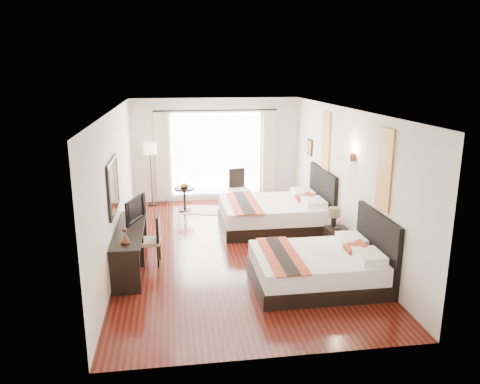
{
  "coord_description": "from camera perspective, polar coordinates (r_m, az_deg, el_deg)",
  "views": [
    {
      "loc": [
        -1.16,
        -8.81,
        3.52
      ],
      "look_at": [
        0.19,
        0.48,
        1.06
      ],
      "focal_mm": 35.0,
      "sensor_mm": 36.0,
      "label": 1
    }
  ],
  "objects": [
    {
      "name": "art_panel_near",
      "position": [
        7.95,
        17.22,
        2.63
      ],
      "size": [
        0.03,
        0.5,
        1.35
      ],
      "primitive_type": "cube",
      "color": "#963C15",
      "rests_on": "wall_headboard"
    },
    {
      "name": "floor_lamp",
      "position": [
        12.45,
        -10.9,
        4.74
      ],
      "size": [
        0.34,
        0.34,
        1.69
      ],
      "color": "black",
      "rests_on": "floor"
    },
    {
      "name": "bed_near",
      "position": [
        8.07,
        9.84,
        -8.95
      ],
      "size": [
        2.15,
        1.67,
        1.21
      ],
      "color": "black",
      "rests_on": "floor"
    },
    {
      "name": "fruit_bowl",
      "position": [
        11.96,
        -6.82,
        0.62
      ],
      "size": [
        0.31,
        0.31,
        0.06
      ],
      "primitive_type": "imported",
      "rotation": [
        0.0,
        0.0,
        0.38
      ],
      "color": "#473019",
      "rests_on": "side_table"
    },
    {
      "name": "sheer_curtain",
      "position": [
        12.73,
        -2.91,
        4.62
      ],
      "size": [
        2.3,
        0.02,
        2.1
      ],
      "primitive_type": "cube",
      "color": "white",
      "rests_on": "wall_window"
    },
    {
      "name": "ceiling",
      "position": [
        8.92,
        -0.76,
        9.99
      ],
      "size": [
        4.5,
        7.5,
        0.02
      ],
      "primitive_type": "cube",
      "color": "white",
      "rests_on": "wall_headboard"
    },
    {
      "name": "wall_desk",
      "position": [
        9.13,
        -14.84,
        0.76
      ],
      "size": [
        0.01,
        7.5,
        2.8
      ],
      "primitive_type": "cube",
      "color": "silver",
      "rests_on": "floor"
    },
    {
      "name": "wall_window",
      "position": [
        12.79,
        -2.95,
        5.12
      ],
      "size": [
        4.5,
        0.01,
        2.8
      ],
      "primitive_type": "cube",
      "color": "silver",
      "rests_on": "floor"
    },
    {
      "name": "jute_rug",
      "position": [
        12.1,
        -3.94,
        -2.24
      ],
      "size": [
        1.36,
        1.1,
        0.01
      ],
      "primitive_type": "cube",
      "rotation": [
        0.0,
        0.0,
        -0.27
      ],
      "color": "tan",
      "rests_on": "floor"
    },
    {
      "name": "nightstand",
      "position": [
        9.51,
        11.76,
        -5.8
      ],
      "size": [
        0.41,
        0.5,
        0.48
      ],
      "primitive_type": "cube",
      "color": "black",
      "rests_on": "floor"
    },
    {
      "name": "wall_sconce",
      "position": [
        9.14,
        13.43,
        4.2
      ],
      "size": [
        0.1,
        0.14,
        0.14
      ],
      "primitive_type": "cube",
      "color": "#4A2B1A",
      "rests_on": "wall_headboard"
    },
    {
      "name": "window_glass",
      "position": [
        12.79,
        -2.93,
        4.67
      ],
      "size": [
        2.4,
        0.02,
        2.2
      ],
      "primitive_type": "cube",
      "color": "white",
      "rests_on": "wall_window"
    },
    {
      "name": "floor",
      "position": [
        9.56,
        -0.7,
        -6.95
      ],
      "size": [
        4.5,
        7.5,
        0.01
      ],
      "primitive_type": "cube",
      "color": "black",
      "rests_on": "ground"
    },
    {
      "name": "wall_headboard",
      "position": [
        9.68,
        12.56,
        1.68
      ],
      "size": [
        0.01,
        7.5,
        2.8
      ],
      "primitive_type": "cube",
      "color": "silver",
      "rests_on": "floor"
    },
    {
      "name": "bronze_figurine",
      "position": [
        7.9,
        -13.85,
        -5.32
      ],
      "size": [
        0.2,
        0.2,
        0.24
      ],
      "primitive_type": null,
      "rotation": [
        0.0,
        0.0,
        0.29
      ],
      "color": "#4A2B1A",
      "rests_on": "console_desk"
    },
    {
      "name": "bed_far",
      "position": [
        10.73,
        4.43,
        -2.58
      ],
      "size": [
        2.37,
        1.85,
        1.34
      ],
      "color": "black",
      "rests_on": "floor"
    },
    {
      "name": "desk_chair",
      "position": [
        8.92,
        -10.93,
        -6.84
      ],
      "size": [
        0.47,
        0.47,
        0.95
      ],
      "rotation": [
        0.0,
        0.0,
        3.08
      ],
      "color": "beige",
      "rests_on": "floor"
    },
    {
      "name": "vase",
      "position": [
        9.28,
        11.93,
        -4.19
      ],
      "size": [
        0.17,
        0.17,
        0.14
      ],
      "primitive_type": "imported",
      "rotation": [
        0.0,
        0.0,
        -0.38
      ],
      "color": "black",
      "rests_on": "nightstand"
    },
    {
      "name": "drape_left",
      "position": [
        12.65,
        -9.46,
        4.28
      ],
      "size": [
        0.35,
        0.14,
        2.35
      ],
      "primitive_type": "cube",
      "color": "beige",
      "rests_on": "floor"
    },
    {
      "name": "mirror_glass",
      "position": [
        8.46,
        -15.04,
        0.7
      ],
      "size": [
        0.01,
        1.12,
        0.82
      ],
      "primitive_type": "cube",
      "color": "white",
      "rests_on": "mirror_frame"
    },
    {
      "name": "table_lamp",
      "position": [
        9.46,
        11.41,
        -2.6
      ],
      "size": [
        0.24,
        0.24,
        0.38
      ],
      "color": "black",
      "rests_on": "nightstand"
    },
    {
      "name": "side_table",
      "position": [
        12.07,
        -6.78,
        -0.88
      ],
      "size": [
        0.53,
        0.53,
        0.61
      ],
      "primitive_type": "cylinder",
      "color": "black",
      "rests_on": "floor"
    },
    {
      "name": "television",
      "position": [
        9.01,
        -13.07,
        -2.05
      ],
      "size": [
        0.38,
        0.79,
        0.46
      ],
      "primitive_type": "imported",
      "rotation": [
        0.0,
        0.0,
        1.21
      ],
      "color": "black",
      "rests_on": "console_desk"
    },
    {
      "name": "window_chair",
      "position": [
        12.3,
        -0.1,
        -0.46
      ],
      "size": [
        0.56,
        0.56,
        1.01
      ],
      "rotation": [
        0.0,
        0.0,
        -1.34
      ],
      "color": "beige",
      "rests_on": "floor"
    },
    {
      "name": "mirror_frame",
      "position": [
        8.46,
        -15.21,
        0.69
      ],
      "size": [
        0.04,
        1.25,
        0.95
      ],
      "primitive_type": "cube",
      "color": "black",
      "rests_on": "wall_desk"
    },
    {
      "name": "drape_right",
      "position": [
        12.91,
        3.55,
        4.66
      ],
      "size": [
        0.35,
        0.14,
        2.35
      ],
      "primitive_type": "cube",
      "color": "beige",
      "rests_on": "floor"
    },
    {
      "name": "wall_entry",
      "position": [
        5.62,
        4.35,
        -7.53
      ],
      "size": [
        4.5,
        0.01,
        2.8
      ],
      "primitive_type": "cube",
      "color": "silver",
      "rests_on": "floor"
    },
    {
      "name": "console_desk",
      "position": [
        8.78,
        -13.2,
        -6.69
      ],
      "size": [
        0.5,
        2.2,
        0.76
      ],
      "primitive_type": "cube",
      "color": "black",
      "rests_on": "floor"
    },
    {
      "name": "art_panel_far",
      "position": [
        10.66,
        10.44,
        5.98
      ],
      "size": [
        0.03,
        0.5,
        1.35
      ],
      "primitive_type": "cube",
      "color": "#963C15",
      "rests_on": "wall_headboard"
    }
  ]
}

